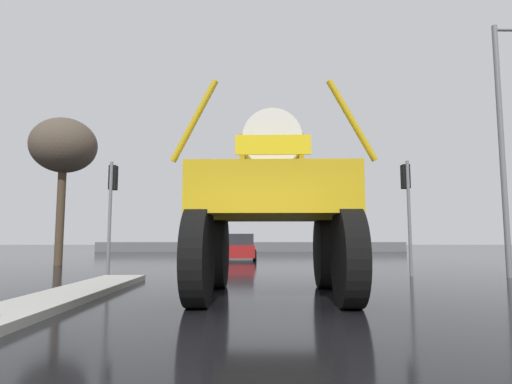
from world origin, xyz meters
TOP-DOWN VIEW (x-y plane):
  - ground_plane at (0.00, 18.00)m, footprint 120.00×120.00m
  - median_island at (-3.93, 2.77)m, footprint 1.23×9.75m
  - oversize_sprayer at (0.37, 3.87)m, footprint 3.86×5.28m
  - sedan_ahead at (-0.70, 19.85)m, footprint 1.88×4.10m
  - traffic_signal_near_left at (-4.85, 8.97)m, footprint 0.24×0.54m
  - traffic_signal_near_right at (5.30, 8.97)m, footprint 0.24×0.54m
  - traffic_signal_far_left at (5.07, 25.74)m, footprint 0.24×0.55m
  - streetlight_near_right at (8.37, 8.21)m, footprint 1.73×0.24m
  - bare_tree_left at (-9.19, 14.93)m, footprint 3.12×3.12m
  - roadside_barrier at (0.00, 35.13)m, footprint 29.28×0.24m

SIDE VIEW (x-z plane):
  - ground_plane at x=0.00m, z-range 0.00..0.00m
  - median_island at x=-3.93m, z-range 0.00..0.15m
  - roadside_barrier at x=0.00m, z-range 0.00..0.90m
  - sedan_ahead at x=-0.70m, z-range -0.05..1.47m
  - oversize_sprayer at x=0.37m, z-range -0.10..4.16m
  - traffic_signal_near_left at x=-4.85m, z-range 0.89..4.75m
  - traffic_signal_near_right at x=5.30m, z-range 0.90..4.82m
  - traffic_signal_far_left at x=5.07m, z-range 0.93..4.96m
  - streetlight_near_right at x=8.37m, z-range 0.43..8.96m
  - bare_tree_left at x=-9.19m, z-range 2.13..9.21m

